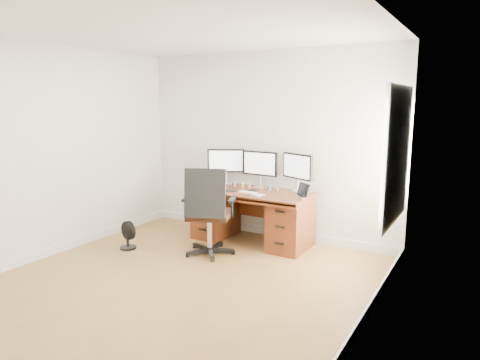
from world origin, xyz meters
The scene contains 21 objects.
ground centered at (0.00, 0.00, 0.00)m, with size 4.50×4.50×0.00m, color olive.
back_wall centered at (0.00, 2.25, 1.35)m, with size 4.00×0.10×2.70m, color white.
right_wall centered at (2.00, 0.11, 1.35)m, with size 0.10×4.50×2.70m.
desk centered at (0.00, 1.83, 0.40)m, with size 1.70×0.80×0.75m.
office_chair centered at (-0.22, 1.07, 0.38)m, with size 0.81×0.81×1.17m.
floor_fan centered at (-1.31, 0.71, 0.19)m, with size 0.27×0.22×0.38m.
monitor_left centered at (-0.58, 2.07, 1.09)m, with size 0.50×0.29×0.53m.
monitor_center centered at (0.00, 2.07, 1.09)m, with size 0.55×0.15×0.53m.
monitor_right centered at (0.58, 2.07, 1.09)m, with size 0.51×0.26×0.53m.
tablet_left centered at (-0.75, 1.75, 0.84)m, with size 0.25×0.14×0.19m.
tablet_right centered at (0.80, 1.75, 0.84)m, with size 0.23×0.20×0.19m.
keyboard centered at (0.04, 1.65, 0.76)m, with size 0.25×0.11×0.01m, color silver.
trackpad centered at (0.23, 1.59, 0.76)m, with size 0.13×0.13×0.01m, color silver.
drawing_tablet centered at (-0.27, 1.66, 0.76)m, with size 0.21×0.13×0.01m, color black.
phone centered at (0.01, 1.82, 0.76)m, with size 0.14×0.07×0.01m, color black.
figurine_purple centered at (-0.35, 1.95, 0.79)m, with size 0.03×0.03×0.08m.
figurine_yellow centered at (-0.21, 1.95, 0.79)m, with size 0.03×0.03×0.08m.
figurine_pink centered at (-0.11, 1.95, 0.79)m, with size 0.03×0.03×0.08m.
figurine_orange centered at (0.10, 1.95, 0.79)m, with size 0.03×0.03×0.08m.
figurine_blue centered at (0.23, 1.95, 0.79)m, with size 0.03×0.03×0.08m.
figurine_brown centered at (0.34, 1.95, 0.79)m, with size 0.03×0.03×0.08m.
Camera 1 is at (2.82, -3.33, 1.95)m, focal length 32.00 mm.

